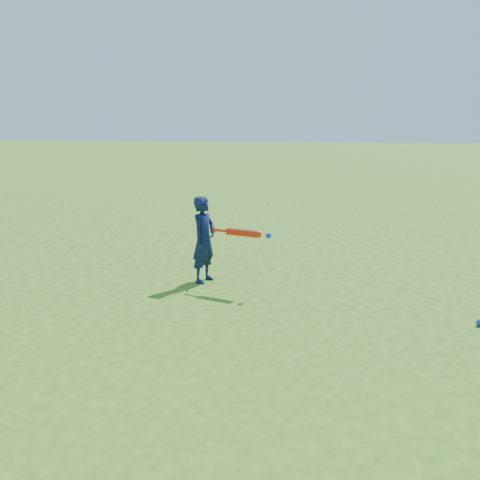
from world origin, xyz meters
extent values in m
plane|color=#386919|center=(0.00, 0.00, 0.00)|extent=(80.00, 80.00, 0.00)
imported|color=#0D183E|center=(-0.53, -0.31, 0.54)|extent=(0.38, 0.46, 1.08)
sphere|color=#0C36D8|center=(2.47, -1.36, 0.04)|extent=(0.07, 0.07, 0.07)
cylinder|color=red|center=(-0.38, -0.41, 0.69)|extent=(0.03, 0.06, 0.06)
cylinder|color=red|center=(-0.29, -0.44, 0.69)|extent=(0.19, 0.09, 0.03)
cylinder|color=red|center=(-0.02, -0.53, 0.69)|extent=(0.41, 0.21, 0.09)
sphere|color=red|center=(0.17, -0.59, 0.69)|extent=(0.09, 0.09, 0.09)
sphere|color=#0D33DE|center=(0.30, -0.64, 0.69)|extent=(0.07, 0.07, 0.07)
camera|label=1|loc=(0.87, -6.60, 2.01)|focal=40.00mm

